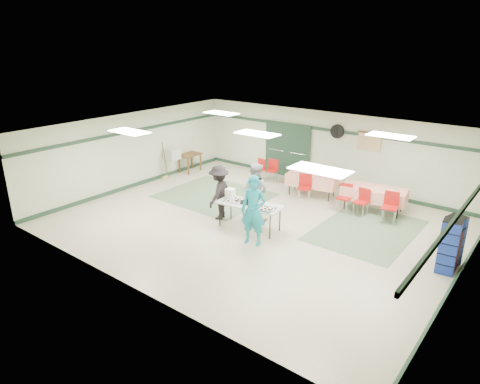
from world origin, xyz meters
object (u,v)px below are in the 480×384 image
Objects in this scene: crate_stack_blue_a at (453,241)px; chair_loose_a at (272,168)px; chair_loose_b at (260,167)px; volunteer_grey at (255,191)px; volunteer_teal at (253,211)px; chair_d at (305,185)px; chair_c at (391,204)px; chair_b at (345,194)px; serving_table at (250,205)px; broom at (165,160)px; chair_a at (362,199)px; crate_stack_red at (449,250)px; crate_stack_blue_b at (449,247)px; printer_table at (190,156)px; office_printer at (172,154)px; volunteer_dark at (219,192)px; dining_table_b at (312,180)px; dining_table_a at (374,193)px.

chair_loose_a is at bearing 159.11° from crate_stack_blue_a.
volunteer_grey is at bearing -42.48° from chair_loose_b.
chair_d is at bearing 83.44° from volunteer_teal.
chair_c reaches higher than chair_loose_b.
serving_table is at bearing -123.45° from chair_b.
crate_stack_blue_a is at bearing -0.88° from broom.
chair_a is 4.55m from chair_loose_b.
crate_stack_blue_b reaches higher than crate_stack_red.
chair_loose_b reaches higher than printer_table.
chair_d is at bearing 13.23° from office_printer.
chair_a is at bearing 145.99° from crate_stack_red.
crate_stack_blue_a is 2.38× the size of office_printer.
volunteer_grey reaches higher than printer_table.
chair_b is at bearing -3.11° from printer_table.
chair_a is (2.12, 2.96, -0.20)m from serving_table.
volunteer_grey reaches higher than crate_stack_blue_b.
volunteer_dark reaches higher than dining_table_b.
crate_stack_red is 2.02× the size of office_printer.
chair_loose_a is at bearing 174.58° from volunteer_dark.
dining_table_a is 3.91× the size of office_printer.
crate_stack_blue_b is (0.00, -0.46, 0.03)m from crate_stack_blue_a.
volunteer_grey is (-0.30, 0.68, 0.16)m from serving_table.
chair_loose_a reaches higher than dining_table_a.
serving_table is at bearing -16.65° from broom.
dining_table_a is at bearing -135.34° from volunteer_grey.
serving_table is 1.36× the size of broom.
dining_table_a is 4.61m from chair_loose_b.
chair_a is at bearing -6.23° from chair_b.
chair_a is at bearing 10.52° from office_printer.
office_printer is (-4.95, 1.34, 0.07)m from volunteer_grey.
printer_table is at bearing 133.27° from volunteer_teal.
printer_table is (-10.30, 1.99, 0.12)m from crate_stack_red.
volunteer_dark is 4.52m from office_printer.
chair_loose_a is at bearing 14.24° from printer_table.
chair_c is at bearing 134.99° from crate_stack_blue_b.
crate_stack_blue_b reaches higher than serving_table.
chair_b is 0.94× the size of chair_c.
chair_d is 5.34m from crate_stack_red.
chair_d is 0.95× the size of printer_table.
volunteer_grey reaches higher than dining_table_b.
volunteer_teal is at bearing -21.40° from office_printer.
chair_d is 0.69× the size of crate_stack_blue_b.
serving_table is 5.23m from crate_stack_blue_a.
broom is at bearing -159.32° from chair_loose_a.
chair_loose_a is at bearing 103.54° from volunteer_teal.
broom reaches higher than dining_table_a.
chair_loose_b reaches higher than dining_table_b.
crate_stack_blue_b is 10.37m from office_printer.
volunteer_grey reaches higher than crate_stack_blue_a.
crate_stack_blue_b is 10.41m from broom.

